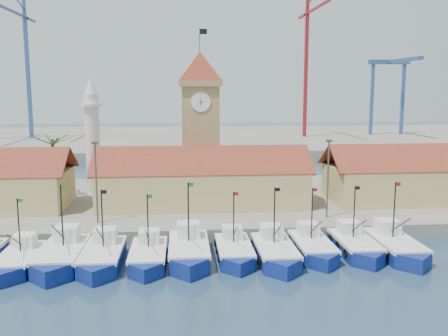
{
  "coord_description": "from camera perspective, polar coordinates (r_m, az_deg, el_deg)",
  "views": [
    {
      "loc": [
        -2.65,
        -42.79,
        16.16
      ],
      "look_at": [
        2.6,
        18.0,
        6.49
      ],
      "focal_mm": 40.0,
      "sensor_mm": 36.0,
      "label": 1
    }
  ],
  "objects": [
    {
      "name": "crane_red_right",
      "position": [
        151.48,
        9.51,
        12.75
      ],
      "size": [
        1.0,
        32.19,
        44.02
      ],
      "color": "maroon",
      "rests_on": "terminal"
    },
    {
      "name": "crane_blue_near",
      "position": [
        156.06,
        -21.73,
        11.8
      ],
      "size": [
        1.0,
        32.1,
        42.4
      ],
      "color": "#2D508A",
      "rests_on": "terminal"
    },
    {
      "name": "ground",
      "position": [
        45.81,
        -1.33,
        -11.65
      ],
      "size": [
        400.0,
        400.0,
        0.0
      ],
      "primitive_type": "plane",
      "color": "#1C3A4B",
      "rests_on": "ground"
    },
    {
      "name": "hall_right",
      "position": [
        72.74,
        23.61,
        -1.39
      ],
      "size": [
        31.2,
        10.13,
        7.61
      ],
      "color": "tan",
      "rests_on": "quay"
    },
    {
      "name": "boat_6",
      "position": [
        48.41,
        1.21,
        -9.62
      ],
      "size": [
        3.28,
        9.0,
        6.81
      ],
      "color": "navy",
      "rests_on": "ground"
    },
    {
      "name": "terminal",
      "position": [
        153.56,
        -3.93,
        3.31
      ],
      "size": [
        240.0,
        80.0,
        2.0
      ],
      "primitive_type": "cube",
      "color": "gray",
      "rests_on": "ground"
    },
    {
      "name": "boat_2",
      "position": [
        49.04,
        -18.08,
        -9.69
      ],
      "size": [
        3.8,
        10.42,
        7.88
      ],
      "color": "navy",
      "rests_on": "ground"
    },
    {
      "name": "palm_tree",
      "position": [
        71.63,
        -18.9,
        0.56
      ],
      "size": [
        5.6,
        5.03,
        8.39
      ],
      "color": "brown",
      "rests_on": "quay"
    },
    {
      "name": "gantry",
      "position": [
        162.87,
        18.74,
        9.9
      ],
      "size": [
        13.0,
        22.0,
        23.2
      ],
      "color": "#2D508A",
      "rests_on": "terminal"
    },
    {
      "name": "boat_10",
      "position": [
        52.23,
        19.09,
        -8.63
      ],
      "size": [
        3.66,
        10.03,
        7.59
      ],
      "color": "navy",
      "rests_on": "ground"
    },
    {
      "name": "boat_1",
      "position": [
        49.59,
        -22.46,
        -9.87
      ],
      "size": [
        3.25,
        8.9,
        6.73
      ],
      "color": "navy",
      "rests_on": "ground"
    },
    {
      "name": "lamp_posts",
      "position": [
        55.72,
        -1.62,
        -1.01
      ],
      "size": [
        80.7,
        0.25,
        9.03
      ],
      "color": "#3F3F44",
      "rests_on": "quay"
    },
    {
      "name": "boat_3",
      "position": [
        48.02,
        -13.75,
        -9.96
      ],
      "size": [
        3.57,
        9.77,
        7.39
      ],
      "color": "navy",
      "rests_on": "ground"
    },
    {
      "name": "minaret",
      "position": [
        72.14,
        -14.8,
        3.59
      ],
      "size": [
        3.0,
        3.0,
        16.3
      ],
      "color": "silver",
      "rests_on": "quay"
    },
    {
      "name": "boat_8",
      "position": [
        50.21,
        10.17,
        -9.05
      ],
      "size": [
        3.37,
        9.23,
        6.99
      ],
      "color": "navy",
      "rests_on": "ground"
    },
    {
      "name": "boat_7",
      "position": [
        48.13,
        5.92,
        -9.7
      ],
      "size": [
        3.55,
        9.74,
        7.37
      ],
      "color": "navy",
      "rests_on": "ground"
    },
    {
      "name": "boat_9",
      "position": [
        51.53,
        14.83,
        -8.73
      ],
      "size": [
        3.42,
        9.37,
        7.09
      ],
      "color": "navy",
      "rests_on": "ground"
    },
    {
      "name": "boat_5",
      "position": [
        48.13,
        -4.03,
        -9.62
      ],
      "size": [
        3.78,
        10.36,
        7.84
      ],
      "color": "navy",
      "rests_on": "ground"
    },
    {
      "name": "boat_4",
      "position": [
        47.58,
        -8.67,
        -10.05
      ],
      "size": [
        3.32,
        9.1,
        6.88
      ],
      "color": "navy",
      "rests_on": "ground"
    },
    {
      "name": "hall_center",
      "position": [
        64.01,
        -2.48,
        -1.97
      ],
      "size": [
        27.04,
        10.13,
        7.61
      ],
      "color": "tan",
      "rests_on": "quay"
    },
    {
      "name": "clock_tower",
      "position": [
        68.96,
        -2.74,
        5.5
      ],
      "size": [
        5.8,
        5.8,
        22.7
      ],
      "color": "tan",
      "rests_on": "quay"
    },
    {
      "name": "quay",
      "position": [
        68.59,
        -2.6,
        -3.99
      ],
      "size": [
        140.0,
        32.0,
        1.5
      ],
      "primitive_type": "cube",
      "color": "gray",
      "rests_on": "ground"
    }
  ]
}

